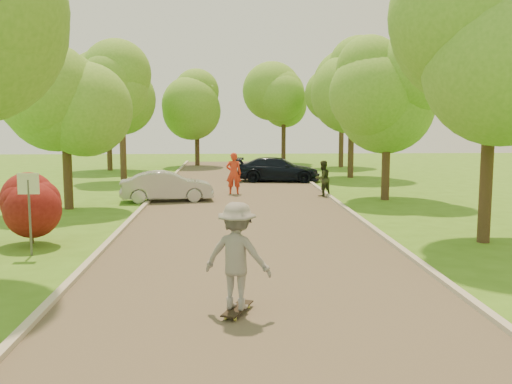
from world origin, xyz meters
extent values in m
plane|color=#42771C|center=(0.00, 0.00, 0.00)|extent=(100.00, 100.00, 0.00)
cube|color=#4C4438|center=(0.00, 8.00, 0.01)|extent=(8.00, 60.00, 0.01)
cube|color=#B2AD9E|center=(-4.05, 8.00, 0.06)|extent=(0.18, 60.00, 0.12)
cube|color=#B2AD9E|center=(4.05, 8.00, 0.06)|extent=(0.18, 60.00, 0.12)
cylinder|color=#59595E|center=(-5.80, 4.00, 1.00)|extent=(0.06, 0.06, 2.00)
cube|color=white|center=(-5.80, 4.00, 1.90)|extent=(0.55, 0.04, 0.55)
cylinder|color=#382619|center=(-6.30, 5.50, 0.35)|extent=(0.12, 0.12, 0.70)
sphere|color=#590F0F|center=(-6.30, 5.50, 1.10)|extent=(1.70, 1.70, 1.70)
cylinder|color=#382619|center=(-7.00, 12.00, 1.57)|extent=(0.36, 0.36, 3.15)
sphere|color=#539328|center=(-7.00, 12.00, 4.41)|extent=(4.20, 4.20, 4.20)
sphere|color=#539328|center=(-6.37, 12.00, 5.04)|extent=(3.15, 3.15, 3.15)
cylinder|color=#382619|center=(-6.60, 22.00, 1.91)|extent=(0.36, 0.36, 3.83)
sphere|color=#539328|center=(-6.60, 22.00, 5.27)|extent=(4.80, 4.80, 4.80)
sphere|color=#539328|center=(-5.88, 22.00, 5.99)|extent=(3.60, 3.60, 3.60)
cylinder|color=#382619|center=(6.80, 5.00, 1.91)|extent=(0.36, 0.36, 3.83)
sphere|color=#539328|center=(6.80, 5.00, 5.33)|extent=(5.00, 5.00, 5.00)
cylinder|color=#382619|center=(6.40, 14.00, 1.69)|extent=(0.36, 0.36, 3.38)
sphere|color=#539328|center=(6.40, 14.00, 4.70)|extent=(4.40, 4.40, 4.40)
sphere|color=#539328|center=(7.06, 14.00, 5.36)|extent=(3.30, 3.30, 3.30)
cylinder|color=#382619|center=(7.00, 24.00, 2.02)|extent=(0.36, 0.36, 4.05)
sphere|color=#539328|center=(7.00, 24.00, 5.61)|extent=(5.20, 5.20, 5.20)
sphere|color=#539328|center=(7.78, 24.00, 6.39)|extent=(3.90, 3.90, 3.90)
cylinder|color=#382619|center=(-9.00, 30.00, 1.80)|extent=(0.36, 0.36, 3.60)
sphere|color=#539328|center=(-9.00, 30.00, 5.10)|extent=(5.00, 5.00, 5.00)
sphere|color=#539328|center=(-8.25, 30.00, 5.85)|extent=(3.75, 3.75, 3.75)
cylinder|color=#382619|center=(8.00, 32.00, 1.91)|extent=(0.36, 0.36, 3.83)
sphere|color=#539328|center=(8.00, 32.00, 5.33)|extent=(5.00, 5.00, 5.00)
sphere|color=#539328|center=(8.75, 32.00, 6.08)|extent=(3.75, 3.75, 3.75)
cylinder|color=#382619|center=(-3.00, 34.00, 1.69)|extent=(0.36, 0.36, 3.38)
sphere|color=#539328|center=(-3.00, 34.00, 4.81)|extent=(4.80, 4.80, 4.80)
sphere|color=#539328|center=(-2.28, 34.00, 5.53)|extent=(3.60, 3.60, 3.60)
cylinder|color=#382619|center=(4.00, 36.00, 1.80)|extent=(0.36, 0.36, 3.60)
sphere|color=#539328|center=(4.00, 36.00, 5.10)|extent=(5.00, 5.00, 5.00)
sphere|color=#539328|center=(4.75, 36.00, 5.85)|extent=(3.75, 3.75, 3.75)
imported|color=#A8A8AD|center=(-3.30, 14.01, 0.66)|extent=(4.16, 1.92, 1.32)
imported|color=black|center=(2.30, 21.88, 0.70)|extent=(5.05, 2.57, 1.40)
cube|color=black|center=(-0.47, -0.88, 0.12)|extent=(0.63, 1.03, 0.02)
cylinder|color=#BFCC4C|center=(-0.26, -0.59, 0.05)|extent=(0.06, 0.08, 0.08)
cylinder|color=#BFCC4C|center=(-0.42, -0.52, 0.05)|extent=(0.06, 0.08, 0.08)
cylinder|color=#BFCC4C|center=(-0.52, -1.25, 0.05)|extent=(0.06, 0.08, 0.08)
cylinder|color=#BFCC4C|center=(-0.68, -1.18, 0.05)|extent=(0.06, 0.08, 0.08)
imported|color=gray|center=(-0.47, -0.88, 1.10)|extent=(1.44, 1.14, 1.95)
imported|color=red|center=(-0.34, 16.24, 1.01)|extent=(0.77, 0.54, 2.01)
imported|color=#2B311D|center=(3.80, 15.29, 0.84)|extent=(1.02, 0.96, 1.68)
camera|label=1|loc=(-0.64, -10.94, 3.53)|focal=40.00mm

